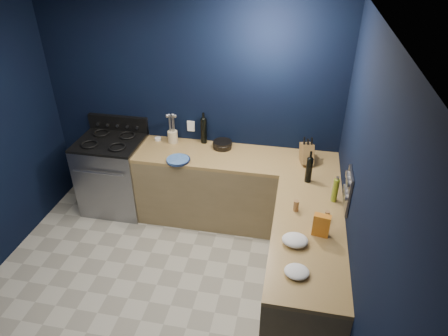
% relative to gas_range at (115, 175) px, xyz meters
% --- Properties ---
extents(floor, '(3.50, 3.50, 0.02)m').
position_rel_gas_range_xyz_m(floor, '(0.93, -1.42, -0.47)').
color(floor, '#B0AC9B').
rests_on(floor, ground).
extents(ceiling, '(3.50, 3.50, 0.02)m').
position_rel_gas_range_xyz_m(ceiling, '(0.93, -1.42, 2.15)').
color(ceiling, silver).
rests_on(ceiling, ground).
extents(wall_back, '(3.50, 0.02, 2.60)m').
position_rel_gas_range_xyz_m(wall_back, '(0.93, 0.34, 0.84)').
color(wall_back, black).
rests_on(wall_back, ground).
extents(wall_right, '(0.02, 3.50, 2.60)m').
position_rel_gas_range_xyz_m(wall_right, '(2.69, -1.42, 0.84)').
color(wall_right, black).
rests_on(wall_right, ground).
extents(cab_back, '(2.30, 0.63, 0.86)m').
position_rel_gas_range_xyz_m(cab_back, '(1.53, 0.02, -0.03)').
color(cab_back, olive).
rests_on(cab_back, floor).
extents(top_back, '(2.30, 0.63, 0.04)m').
position_rel_gas_range_xyz_m(top_back, '(1.53, 0.02, 0.42)').
color(top_back, brown).
rests_on(top_back, cab_back).
extents(cab_right, '(0.63, 1.67, 0.86)m').
position_rel_gas_range_xyz_m(cab_right, '(2.37, -1.13, -0.03)').
color(cab_right, olive).
rests_on(cab_right, floor).
extents(top_right, '(0.63, 1.67, 0.04)m').
position_rel_gas_range_xyz_m(top_right, '(2.37, -1.13, 0.42)').
color(top_right, brown).
rests_on(top_right, cab_right).
extents(gas_range, '(0.76, 0.66, 0.92)m').
position_rel_gas_range_xyz_m(gas_range, '(0.00, 0.00, 0.00)').
color(gas_range, gray).
rests_on(gas_range, floor).
extents(oven_door, '(0.59, 0.02, 0.42)m').
position_rel_gas_range_xyz_m(oven_door, '(0.00, -0.32, -0.01)').
color(oven_door, black).
rests_on(oven_door, gas_range).
extents(cooktop, '(0.76, 0.66, 0.03)m').
position_rel_gas_range_xyz_m(cooktop, '(0.00, 0.00, 0.48)').
color(cooktop, black).
rests_on(cooktop, gas_range).
extents(backguard, '(0.76, 0.06, 0.20)m').
position_rel_gas_range_xyz_m(backguard, '(0.00, 0.30, 0.58)').
color(backguard, black).
rests_on(backguard, gas_range).
extents(spice_panel, '(0.02, 0.28, 0.38)m').
position_rel_gas_range_xyz_m(spice_panel, '(2.67, -0.87, 0.72)').
color(spice_panel, gray).
rests_on(spice_panel, wall_right).
extents(wall_outlet, '(0.09, 0.02, 0.13)m').
position_rel_gas_range_xyz_m(wall_outlet, '(0.93, 0.32, 0.62)').
color(wall_outlet, white).
rests_on(wall_outlet, wall_back).
extents(plate_stack, '(0.33, 0.33, 0.03)m').
position_rel_gas_range_xyz_m(plate_stack, '(0.92, -0.22, 0.46)').
color(plate_stack, '#2C5897').
rests_on(plate_stack, top_back).
extents(ramekin, '(0.09, 0.09, 0.03)m').
position_rel_gas_range_xyz_m(ramekin, '(0.53, 0.22, 0.46)').
color(ramekin, white).
rests_on(ramekin, top_back).
extents(utensil_crock, '(0.12, 0.12, 0.15)m').
position_rel_gas_range_xyz_m(utensil_crock, '(0.73, 0.20, 0.51)').
color(utensil_crock, beige).
rests_on(utensil_crock, top_back).
extents(wine_bottle_back, '(0.10, 0.10, 0.31)m').
position_rel_gas_range_xyz_m(wine_bottle_back, '(1.10, 0.27, 0.59)').
color(wine_bottle_back, black).
rests_on(wine_bottle_back, top_back).
extents(lemon_basket, '(0.25, 0.25, 0.08)m').
position_rel_gas_range_xyz_m(lemon_basket, '(1.34, 0.18, 0.48)').
color(lemon_basket, black).
rests_on(lemon_basket, top_back).
extents(knife_block, '(0.18, 0.28, 0.27)m').
position_rel_gas_range_xyz_m(knife_block, '(2.31, 0.04, 0.55)').
color(knife_block, brown).
rests_on(knife_block, top_back).
extents(wine_bottle_right, '(0.08, 0.08, 0.27)m').
position_rel_gas_range_xyz_m(wine_bottle_right, '(2.34, -0.35, 0.57)').
color(wine_bottle_right, black).
rests_on(wine_bottle_right, top_right).
extents(oil_bottle, '(0.06, 0.06, 0.24)m').
position_rel_gas_range_xyz_m(oil_bottle, '(2.59, -0.64, 0.56)').
color(oil_bottle, olive).
rests_on(oil_bottle, top_right).
extents(spice_jar_near, '(0.06, 0.06, 0.11)m').
position_rel_gas_range_xyz_m(spice_jar_near, '(2.24, -0.86, 0.49)').
color(spice_jar_near, olive).
rests_on(spice_jar_near, top_right).
extents(spice_jar_far, '(0.04, 0.04, 0.09)m').
position_rel_gas_range_xyz_m(spice_jar_far, '(2.52, -0.94, 0.48)').
color(spice_jar_far, olive).
rests_on(spice_jar_far, top_right).
extents(crouton_bag, '(0.15, 0.09, 0.20)m').
position_rel_gas_range_xyz_m(crouton_bag, '(2.46, -1.16, 0.54)').
color(crouton_bag, red).
rests_on(crouton_bag, top_right).
extents(towel_front, '(0.26, 0.24, 0.08)m').
position_rel_gas_range_xyz_m(towel_front, '(2.25, -1.32, 0.48)').
color(towel_front, white).
rests_on(towel_front, top_right).
extents(towel_end, '(0.19, 0.17, 0.06)m').
position_rel_gas_range_xyz_m(towel_end, '(2.28, -1.66, 0.47)').
color(towel_end, white).
rests_on(towel_end, top_right).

